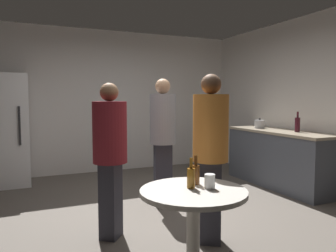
# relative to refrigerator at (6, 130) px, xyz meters

# --- Properties ---
(ground_plane) EXTENTS (5.20, 5.20, 0.10)m
(ground_plane) POSITION_rel_refrigerator_xyz_m (1.73, -2.20, -0.95)
(ground_plane) COLOR #5B544C
(wall_back) EXTENTS (5.32, 0.06, 2.70)m
(wall_back) POSITION_rel_refrigerator_xyz_m (1.73, 0.43, 0.45)
(wall_back) COLOR silver
(wall_back) RESTS_ON ground_plane
(wall_side_right) EXTENTS (0.06, 5.20, 2.70)m
(wall_side_right) POSITION_rel_refrigerator_xyz_m (4.36, -2.20, 0.45)
(wall_side_right) COLOR silver
(wall_side_right) RESTS_ON ground_plane
(refrigerator) EXTENTS (0.70, 0.68, 1.80)m
(refrigerator) POSITION_rel_refrigerator_xyz_m (0.00, 0.00, 0.00)
(refrigerator) COLOR white
(refrigerator) RESTS_ON ground_plane
(kitchen_counter) EXTENTS (0.64, 1.98, 0.90)m
(kitchen_counter) POSITION_rel_refrigerator_xyz_m (4.01, -1.83, -0.45)
(kitchen_counter) COLOR #4C515B
(kitchen_counter) RESTS_ON ground_plane
(kettle) EXTENTS (0.24, 0.17, 0.18)m
(kettle) POSITION_rel_refrigerator_xyz_m (3.97, -1.38, 0.07)
(kettle) COLOR #B2B2B7
(kettle) RESTS_ON kitchen_counter
(wine_bottle_on_counter) EXTENTS (0.08, 0.08, 0.31)m
(wine_bottle_on_counter) POSITION_rel_refrigerator_xyz_m (4.07, -2.12, 0.12)
(wine_bottle_on_counter) COLOR #3F141E
(wine_bottle_on_counter) RESTS_ON kitchen_counter
(foreground_table) EXTENTS (0.80, 0.80, 0.73)m
(foreground_table) POSITION_rel_refrigerator_xyz_m (1.39, -3.79, -0.27)
(foreground_table) COLOR beige
(foreground_table) RESTS_ON ground_plane
(beer_bottle_amber) EXTENTS (0.06, 0.06, 0.23)m
(beer_bottle_amber) POSITION_rel_refrigerator_xyz_m (1.39, -3.74, -0.08)
(beer_bottle_amber) COLOR #8C5919
(beer_bottle_amber) RESTS_ON foreground_table
(beer_bottle_brown) EXTENTS (0.06, 0.06, 0.23)m
(beer_bottle_brown) POSITION_rel_refrigerator_xyz_m (1.48, -3.66, -0.08)
(beer_bottle_brown) COLOR #593314
(beer_bottle_brown) RESTS_ON foreground_table
(plastic_cup_white) EXTENTS (0.08, 0.08, 0.11)m
(plastic_cup_white) POSITION_rel_refrigerator_xyz_m (1.51, -3.81, -0.11)
(plastic_cup_white) COLOR white
(plastic_cup_white) RESTS_ON foreground_table
(person_in_maroon_shirt) EXTENTS (0.48, 0.48, 1.56)m
(person_in_maroon_shirt) POSITION_rel_refrigerator_xyz_m (1.03, -2.69, 0.01)
(person_in_maroon_shirt) COLOR #2D2D38
(person_in_maroon_shirt) RESTS_ON ground_plane
(person_in_orange_shirt) EXTENTS (0.47, 0.47, 1.64)m
(person_in_orange_shirt) POSITION_rel_refrigerator_xyz_m (1.88, -3.20, 0.06)
(person_in_orange_shirt) COLOR #2D2D38
(person_in_orange_shirt) RESTS_ON ground_plane
(person_in_gray_shirt) EXTENTS (0.40, 0.40, 1.66)m
(person_in_gray_shirt) POSITION_rel_refrigerator_xyz_m (1.92, -1.96, 0.07)
(person_in_gray_shirt) COLOR #2D2D38
(person_in_gray_shirt) RESTS_ON ground_plane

